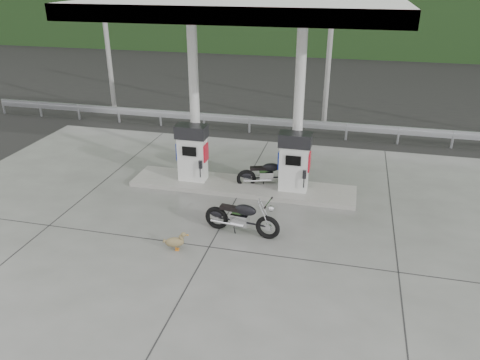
% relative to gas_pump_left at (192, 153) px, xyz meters
% --- Properties ---
extents(ground, '(160.00, 160.00, 0.00)m').
position_rel_gas_pump_left_xyz_m(ground, '(1.60, -2.50, -1.07)').
color(ground, black).
rests_on(ground, ground).
extents(forecourt_apron, '(18.00, 14.00, 0.02)m').
position_rel_gas_pump_left_xyz_m(forecourt_apron, '(1.60, -2.50, -1.06)').
color(forecourt_apron, '#63635E').
rests_on(forecourt_apron, ground).
extents(pump_island, '(7.00, 1.40, 0.15)m').
position_rel_gas_pump_left_xyz_m(pump_island, '(1.60, 0.00, -0.98)').
color(pump_island, gray).
rests_on(pump_island, forecourt_apron).
extents(gas_pump_left, '(0.95, 0.55, 1.80)m').
position_rel_gas_pump_left_xyz_m(gas_pump_left, '(0.00, 0.00, 0.00)').
color(gas_pump_left, silver).
rests_on(gas_pump_left, pump_island).
extents(gas_pump_right, '(0.95, 0.55, 1.80)m').
position_rel_gas_pump_left_xyz_m(gas_pump_right, '(3.20, 0.00, 0.00)').
color(gas_pump_right, silver).
rests_on(gas_pump_right, pump_island).
extents(canopy_column_left, '(0.30, 0.30, 5.00)m').
position_rel_gas_pump_left_xyz_m(canopy_column_left, '(0.00, 0.40, 1.60)').
color(canopy_column_left, white).
rests_on(canopy_column_left, pump_island).
extents(canopy_column_right, '(0.30, 0.30, 5.00)m').
position_rel_gas_pump_left_xyz_m(canopy_column_right, '(3.20, 0.40, 1.60)').
color(canopy_column_right, white).
rests_on(canopy_column_right, pump_island).
extents(canopy_roof, '(8.50, 5.00, 0.40)m').
position_rel_gas_pump_left_xyz_m(canopy_roof, '(1.60, 0.00, 4.30)').
color(canopy_roof, white).
rests_on(canopy_roof, canopy_column_left).
extents(guardrail, '(26.00, 0.16, 1.42)m').
position_rel_gas_pump_left_xyz_m(guardrail, '(1.60, 5.50, -0.36)').
color(guardrail, '#A8AAB0').
rests_on(guardrail, ground).
extents(road, '(60.00, 7.00, 0.01)m').
position_rel_gas_pump_left_xyz_m(road, '(1.60, 9.00, -1.07)').
color(road, black).
rests_on(road, ground).
extents(utility_pole_a, '(0.22, 0.22, 8.00)m').
position_rel_gas_pump_left_xyz_m(utility_pole_a, '(-6.40, 7.00, 2.93)').
color(utility_pole_a, gray).
rests_on(utility_pole_a, ground).
extents(utility_pole_b, '(0.22, 0.22, 8.00)m').
position_rel_gas_pump_left_xyz_m(utility_pole_b, '(3.60, 7.00, 2.93)').
color(utility_pole_b, gray).
rests_on(utility_pole_b, ground).
extents(tree_band, '(80.00, 6.00, 6.00)m').
position_rel_gas_pump_left_xyz_m(tree_band, '(1.60, 27.50, 1.93)').
color(tree_band, black).
rests_on(tree_band, ground).
extents(forested_hills, '(100.00, 40.00, 140.00)m').
position_rel_gas_pump_left_xyz_m(forested_hills, '(1.60, 57.50, -1.07)').
color(forested_hills, black).
rests_on(forested_hills, ground).
extents(motorcycle_left, '(1.98, 0.85, 0.91)m').
position_rel_gas_pump_left_xyz_m(motorcycle_left, '(2.23, -2.65, -0.60)').
color(motorcycle_left, black).
rests_on(motorcycle_left, forecourt_apron).
extents(motorcycle_right, '(1.91, 1.10, 0.86)m').
position_rel_gas_pump_left_xyz_m(motorcycle_right, '(2.35, 0.31, -0.62)').
color(motorcycle_right, black).
rests_on(motorcycle_right, forecourt_apron).
extents(duck, '(0.59, 0.32, 0.41)m').
position_rel_gas_pump_left_xyz_m(duck, '(0.81, -3.81, -0.85)').
color(duck, brown).
rests_on(duck, forecourt_apron).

